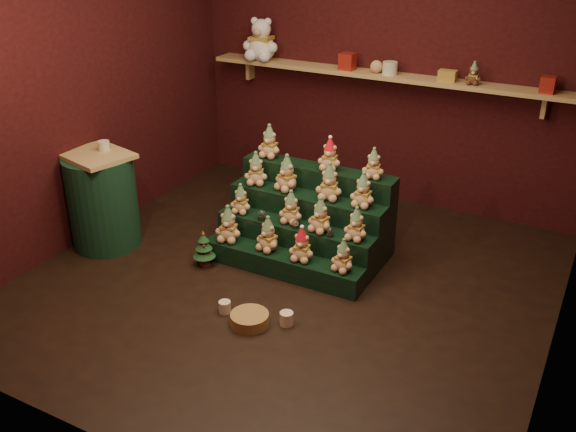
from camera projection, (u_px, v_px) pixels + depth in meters
The scene contains 40 objects.
ground at pixel (288, 282), 5.19m from camera, with size 4.00×4.00×0.00m, color black.
back_wall at pixel (388, 61), 6.21m from camera, with size 4.00×0.10×2.80m, color black.
front_wall at pixel (78, 228), 2.96m from camera, with size 4.00×0.10×2.80m, color black.
left_wall at pixel (76, 82), 5.46m from camera, with size 0.10×4.00×2.80m, color black.
back_shelf at pixel (381, 76), 6.12m from camera, with size 3.60×0.26×0.24m.
riser_tier_front at pixel (282, 264), 5.28m from camera, with size 1.40×0.22×0.18m, color black.
riser_tier_midfront at pixel (295, 243), 5.41m from camera, with size 1.40×0.22×0.36m, color black.
riser_tier_midback at pixel (307, 224), 5.55m from camera, with size 1.40×0.22×0.54m, color black.
riser_tier_back at pixel (318, 205), 5.69m from camera, with size 1.40×0.22×0.72m, color black.
teddy_0 at pixel (228, 224), 5.40m from camera, with size 0.22×0.20×0.31m, color tan, non-canonical shape.
teddy_1 at pixel (268, 234), 5.25m from camera, with size 0.21×0.19×0.29m, color tan, non-canonical shape.
teddy_2 at pixel (302, 244), 5.10m from camera, with size 0.20×0.18×0.28m, color tan, non-canonical shape.
teddy_3 at pixel (343, 255), 4.95m from camera, with size 0.19×0.17×0.27m, color tan, non-canonical shape.
teddy_4 at pixel (241, 199), 5.49m from camera, with size 0.18×0.16×0.26m, color tan, non-canonical shape.
teddy_5 at pixel (291, 207), 5.31m from camera, with size 0.20×0.18×0.28m, color tan, non-canonical shape.
teddy_6 at pixel (321, 215), 5.16m from camera, with size 0.21×0.19×0.29m, color tan, non-canonical shape.
teddy_7 at pixel (356, 224), 5.04m from camera, with size 0.19×0.17×0.27m, color tan, non-canonical shape.
teddy_8 at pixel (256, 169), 5.60m from camera, with size 0.21×0.18×0.29m, color tan, non-canonical shape.
teddy_9 at pixel (287, 173), 5.47m from camera, with size 0.22×0.20×0.31m, color tan, non-canonical shape.
teddy_10 at pixel (329, 182), 5.30m from camera, with size 0.22×0.20×0.31m, color tan, non-canonical shape.
teddy_11 at pixel (363, 190), 5.17m from camera, with size 0.20×0.18×0.29m, color tan, non-canonical shape.
teddy_12 at pixel (270, 141), 5.69m from camera, with size 0.21×0.19×0.29m, color tan, non-canonical shape.
teddy_13 at pixel (330, 154), 5.42m from camera, with size 0.20×0.18×0.28m, color tan, non-canonical shape.
teddy_14 at pixel (374, 164), 5.25m from camera, with size 0.18×0.16×0.25m, color tan, non-canonical shape.
snow_globe_a at pixel (262, 215), 5.39m from camera, with size 0.07×0.07×0.09m.
snow_globe_b at pixel (295, 224), 5.26m from camera, with size 0.06×0.06×0.08m.
snow_globe_c at pixel (330, 232), 5.12m from camera, with size 0.06×0.06×0.08m.
side_table at pixel (103, 200), 5.62m from camera, with size 0.66×0.60×0.86m.
table_ornament at pixel (104, 145), 5.49m from camera, with size 0.10×0.10×0.08m, color beige.
mini_christmas_tree at pixel (204, 249), 5.38m from camera, with size 0.19×0.19×0.33m.
mug_left at pixel (225, 307), 4.79m from camera, with size 0.09×0.09×0.09m, color beige.
mug_right at pixel (287, 318), 4.65m from camera, with size 0.10×0.10×0.10m, color beige.
wicker_basket at pixel (250, 319), 4.65m from camera, with size 0.28×0.28×0.09m, color olive.
white_bear at pixel (261, 34), 6.52m from camera, with size 0.38×0.34×0.53m, color white, non-canonical shape.
brown_bear at pixel (474, 73), 5.66m from camera, with size 0.14×0.13×0.20m, color #4F2C1A, non-canonical shape.
gift_tin_red_a at pixel (347, 61), 6.20m from camera, with size 0.14×0.14×0.16m, color maroon.
gift_tin_cream at pixel (390, 68), 6.02m from camera, with size 0.14×0.14×0.12m, color beige.
gift_tin_red_b at pixel (548, 85), 5.42m from camera, with size 0.12×0.12×0.14m, color maroon.
shelf_plush_ball at pixel (376, 67), 6.08m from camera, with size 0.12×0.12×0.12m, color tan.
scarf_gift_box at pixel (448, 76), 5.79m from camera, with size 0.16×0.10×0.10m, color orange.
Camera 1 is at (2.11, -3.92, 2.73)m, focal length 40.00 mm.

